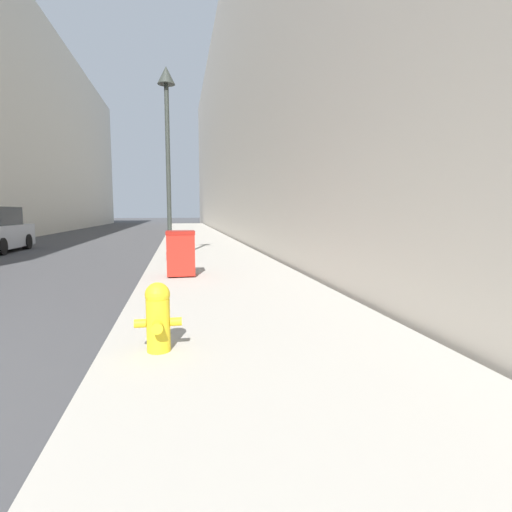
% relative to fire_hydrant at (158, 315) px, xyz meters
% --- Properties ---
extents(sidewalk_right, '(3.68, 60.00, 0.13)m').
position_rel_fire_hydrant_xyz_m(sidewalk_right, '(1.22, 16.16, -0.45)').
color(sidewalk_right, '#ADA89E').
rests_on(sidewalk_right, ground).
extents(building_right_stone, '(12.00, 60.00, 15.90)m').
position_rel_fire_hydrant_xyz_m(building_right_stone, '(9.16, 24.16, 7.43)').
color(building_right_stone, beige).
rests_on(building_right_stone, ground).
extents(fire_hydrant, '(0.49, 0.37, 0.73)m').
position_rel_fire_hydrant_xyz_m(fire_hydrant, '(0.00, 0.00, 0.00)').
color(fire_hydrant, yellow).
rests_on(fire_hydrant, sidewalk_right).
extents(trash_bin, '(0.64, 0.60, 1.03)m').
position_rel_fire_hydrant_xyz_m(trash_bin, '(0.26, 4.94, 0.14)').
color(trash_bin, red).
rests_on(trash_bin, sidewalk_right).
extents(lamppost, '(0.51, 0.51, 5.62)m').
position_rel_fire_hydrant_xyz_m(lamppost, '(-0.05, 8.06, 3.59)').
color(lamppost, '#2D332D').
rests_on(lamppost, sidewalk_right).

